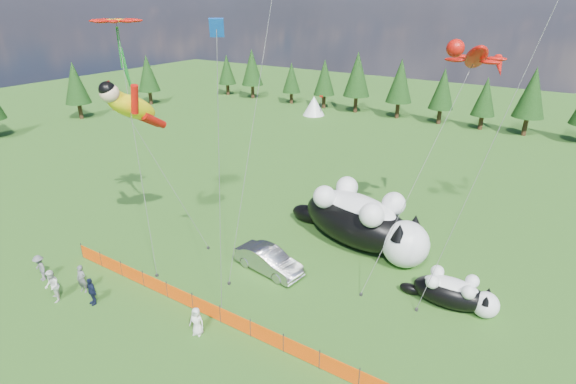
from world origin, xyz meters
name	(u,v)px	position (x,y,z in m)	size (l,w,h in m)	color
ground	(241,288)	(0.00, 0.00, 0.00)	(160.00, 160.00, 0.00)	#133509
safety_fence	(206,308)	(0.00, -3.00, 0.50)	(22.06, 0.06, 1.10)	#262626
tree_line	(450,95)	(0.00, 45.00, 4.00)	(90.00, 4.00, 8.00)	black
festival_tents	(533,136)	(11.00, 40.00, 1.40)	(50.00, 3.20, 2.80)	white
cat_large	(362,220)	(3.82, 8.56, 1.95)	(11.26, 5.78, 4.11)	black
cat_small	(454,292)	(11.00, 5.09, 0.93)	(5.41, 2.09, 1.95)	black
car	(269,260)	(0.31, 2.43, 0.77)	(1.63, 4.67, 1.54)	#A6A6AB
spectator_a	(82,279)	(-7.58, -5.28, 0.87)	(0.64, 0.42, 1.74)	slate
spectator_b	(52,286)	(-8.16, -6.72, 0.99)	(0.96, 0.57, 1.97)	silver
spectator_c	(91,291)	(-6.10, -5.68, 0.84)	(0.98, 0.50, 1.68)	#131934
spectator_d	(40,268)	(-10.76, -5.94, 0.85)	(1.10, 0.57, 1.71)	slate
spectator_e	(197,321)	(0.60, -4.34, 0.80)	(0.78, 0.51, 1.60)	silver
superhero_kite	(132,107)	(-8.27, 0.44, 9.81)	(5.85, 4.89, 12.18)	yellow
gecko_kite	(476,58)	(8.90, 11.67, 12.70)	(5.17, 12.12, 15.36)	#BA1009
flower_kite	(116,24)	(-9.05, 0.75, 14.52)	(5.82, 4.55, 15.29)	#BA1009
diamond_kite_c	(217,42)	(1.25, -2.28, 14.21)	(1.08, 0.90, 15.58)	blue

